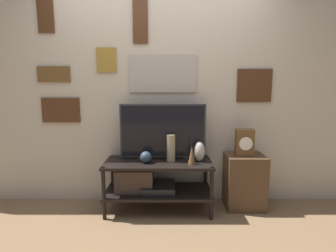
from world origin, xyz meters
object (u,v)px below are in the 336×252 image
at_px(vase_tall_ceramic, 171,148).
at_px(vase_urn_stoneware, 200,152).
at_px(vase_slim_bronze, 192,155).
at_px(vase_round_glass, 146,157).
at_px(decorative_bust, 171,149).
at_px(mantel_clock, 245,143).
at_px(television, 163,131).

bearing_deg(vase_tall_ceramic, vase_urn_stoneware, -2.32).
distance_m(vase_slim_bronze, vase_round_glass, 0.49).
bearing_deg(decorative_bust, vase_tall_ceramic, -89.30).
bearing_deg(mantel_clock, vase_tall_ceramic, -177.97).
bearing_deg(television, mantel_clock, -4.23).
height_order(vase_slim_bronze, vase_urn_stoneware, vase_urn_stoneware).
distance_m(vase_tall_ceramic, decorative_bust, 0.20).
height_order(vase_tall_ceramic, mantel_clock, mantel_clock).
height_order(television, vase_tall_ceramic, television).
bearing_deg(vase_round_glass, mantel_clock, 4.82).
distance_m(television, vase_round_glass, 0.35).
height_order(vase_round_glass, vase_tall_ceramic, vase_tall_ceramic).
bearing_deg(decorative_bust, mantel_clock, -11.47).
bearing_deg(vase_urn_stoneware, vase_tall_ceramic, 177.68).
bearing_deg(television, decorative_bust, 48.46).
relative_size(vase_slim_bronze, mantel_clock, 0.65).
bearing_deg(vase_tall_ceramic, decorative_bust, 90.70).
bearing_deg(vase_round_glass, television, 41.16).
bearing_deg(mantel_clock, television, 175.77).
bearing_deg(vase_urn_stoneware, television, 164.91).
relative_size(vase_slim_bronze, vase_urn_stoneware, 0.89).
xyz_separation_m(television, vase_urn_stoneware, (0.40, -0.11, -0.21)).
distance_m(television, mantel_clock, 0.90).
xyz_separation_m(vase_urn_stoneware, mantel_clock, (0.49, 0.04, 0.09)).
relative_size(vase_urn_stoneware, mantel_clock, 0.73).
height_order(vase_slim_bronze, decorative_bust, vase_slim_bronze).
relative_size(decorative_bust, mantel_clock, 0.52).
distance_m(television, decorative_bust, 0.26).
xyz_separation_m(vase_slim_bronze, mantel_clock, (0.58, 0.14, 0.10)).
xyz_separation_m(television, mantel_clock, (0.89, -0.07, -0.12)).
relative_size(vase_urn_stoneware, decorative_bust, 1.40).
distance_m(vase_round_glass, decorative_bust, 0.37).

